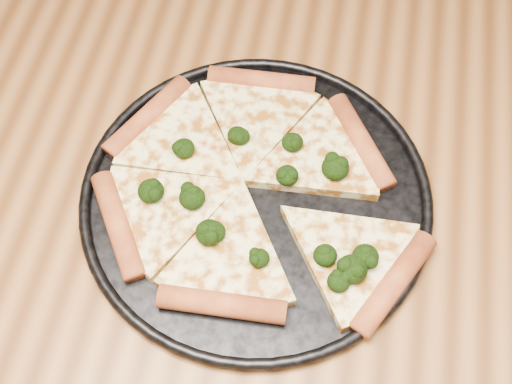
# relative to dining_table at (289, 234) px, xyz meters

# --- Properties ---
(ground) EXTENTS (4.00, 4.00, 0.00)m
(ground) POSITION_rel_dining_table_xyz_m (0.00, 0.00, -0.66)
(ground) COLOR brown
(ground) RESTS_ON ground
(dining_table) EXTENTS (1.20, 0.90, 0.75)m
(dining_table) POSITION_rel_dining_table_xyz_m (0.00, 0.00, 0.00)
(dining_table) COLOR #935C2D
(dining_table) RESTS_ON ground
(pizza_pan) EXTENTS (0.36, 0.36, 0.02)m
(pizza_pan) POSITION_rel_dining_table_xyz_m (-0.04, -0.01, 0.10)
(pizza_pan) COLOR black
(pizza_pan) RESTS_ON dining_table
(pizza) EXTENTS (0.36, 0.30, 0.02)m
(pizza) POSITION_rel_dining_table_xyz_m (-0.04, -0.01, 0.11)
(pizza) COLOR #FFEE9C
(pizza) RESTS_ON pizza_pan
(broccoli_florets) EXTENTS (0.25, 0.17, 0.02)m
(broccoli_florets) POSITION_rel_dining_table_xyz_m (-0.02, -0.03, 0.12)
(broccoli_florets) COLOR black
(broccoli_florets) RESTS_ON pizza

